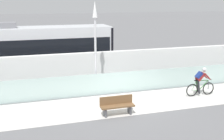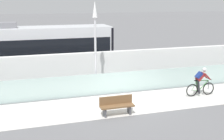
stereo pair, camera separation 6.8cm
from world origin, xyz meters
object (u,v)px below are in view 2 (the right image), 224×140
Objects in this scene: tram at (30,50)px; lamp_post_antenna at (95,36)px; cyclist_on_bike at (201,82)px; bench at (117,105)px.

lamp_post_antenna reaches higher than tram.
cyclist_on_bike is 6.38m from lamp_post_antenna.
lamp_post_antenna is at bearing -54.03° from tram.
bench is (-5.32, -1.28, -0.32)m from cyclist_on_bike.
lamp_post_antenna is at bearing 92.37° from bench.
cyclist_on_bike reaches higher than bench.
tram is at bearing 142.33° from cyclist_on_bike.
lamp_post_antenna reaches higher than cyclist_on_bike.
lamp_post_antenna is (3.41, -4.70, 1.40)m from tram.
cyclist_on_bike is at bearing -37.67° from tram.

